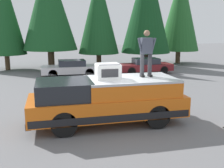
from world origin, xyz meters
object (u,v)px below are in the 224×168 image
(pickup_truck, at_px, (107,100))
(parked_car_maroon, at_px, (145,66))
(parked_car_silver, at_px, (71,68))
(person_on_truck_bed, at_px, (146,52))
(compressor_unit, at_px, (108,71))

(pickup_truck, xyz_separation_m, parked_car_maroon, (10.10, -5.16, -0.29))
(pickup_truck, relative_size, parked_car_silver, 1.35)
(person_on_truck_bed, distance_m, parked_car_maroon, 10.80)
(compressor_unit, distance_m, person_on_truck_bed, 1.61)
(pickup_truck, relative_size, parked_car_maroon, 1.35)
(compressor_unit, height_order, parked_car_maroon, compressor_unit)
(parked_car_maroon, distance_m, parked_car_silver, 5.62)
(pickup_truck, height_order, person_on_truck_bed, person_on_truck_bed)
(parked_car_silver, bearing_deg, person_on_truck_bed, -169.04)
(parked_car_maroon, bearing_deg, person_on_truck_bed, 159.77)
(pickup_truck, distance_m, person_on_truck_bed, 2.25)
(parked_car_silver, bearing_deg, pickup_truck, -177.43)
(pickup_truck, bearing_deg, person_on_truck_bed, -84.65)
(person_on_truck_bed, bearing_deg, parked_car_silver, 10.96)
(parked_car_silver, bearing_deg, parked_car_maroon, -91.22)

